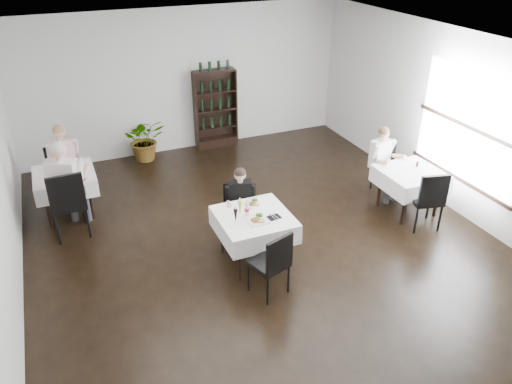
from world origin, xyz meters
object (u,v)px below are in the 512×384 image
(wine_shelf, at_px, (216,110))
(potted_tree, at_px, (145,139))
(diner_main, at_px, (241,200))
(main_table, at_px, (254,224))

(wine_shelf, height_order, potted_tree, wine_shelf)
(wine_shelf, distance_m, potted_tree, 1.66)
(wine_shelf, height_order, diner_main, wine_shelf)
(wine_shelf, bearing_deg, diner_main, -103.20)
(wine_shelf, xyz_separation_m, potted_tree, (-1.61, -0.11, -0.39))
(wine_shelf, relative_size, main_table, 1.70)
(main_table, bearing_deg, potted_tree, 99.61)
(wine_shelf, relative_size, diner_main, 1.41)
(potted_tree, bearing_deg, wine_shelf, 4.06)
(main_table, relative_size, diner_main, 0.83)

